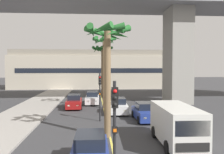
{
  "coord_description": "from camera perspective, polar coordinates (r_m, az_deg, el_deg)",
  "views": [
    {
      "loc": [
        -1.02,
        -0.11,
        4.71
      ],
      "look_at": [
        0.0,
        14.0,
        4.13
      ],
      "focal_mm": 38.49,
      "sensor_mm": 36.0,
      "label": 1
    }
  ],
  "objects": [
    {
      "name": "lane_stripe_center",
      "position": [
        24.59,
        -1.7,
        -8.67
      ],
      "size": [
        0.14,
        56.0,
        0.01
      ],
      "primitive_type": "cube",
      "color": "#DBCC4C",
      "rests_on": "ground"
    },
    {
      "name": "car_queue_fourth",
      "position": [
        30.88,
        -4.67,
        -5.07
      ],
      "size": [
        1.9,
        4.13,
        1.56
      ],
      "color": "white",
      "rests_on": "ground"
    },
    {
      "name": "pier_building_backdrop",
      "position": [
        54.56,
        -3.07,
        1.78
      ],
      "size": [
        38.72,
        8.04,
        8.44
      ],
      "color": "#BCB29E",
      "rests_on": "ground"
    },
    {
      "name": "bridge_overpass",
      "position": [
        32.3,
        -0.57,
        17.32
      ],
      "size": [
        70.47,
        8.0,
        16.57
      ],
      "color": "gray",
      "rests_on": "ground"
    },
    {
      "name": "car_queue_front",
      "position": [
        21.71,
        7.8,
        -8.25
      ],
      "size": [
        1.9,
        4.14,
        1.56
      ],
      "color": "navy",
      "rests_on": "ground"
    },
    {
      "name": "car_queue_third",
      "position": [
        11.88,
        -5.22,
        -17.28
      ],
      "size": [
        1.86,
        4.11,
        1.56
      ],
      "color": "navy",
      "rests_on": "ground"
    },
    {
      "name": "traffic_light_median_near",
      "position": [
        9.02,
        0.64,
        -10.44
      ],
      "size": [
        0.24,
        0.37,
        4.2
      ],
      "color": "black",
      "rests_on": "ground"
    },
    {
      "name": "palm_tree_far_median",
      "position": [
        27.48,
        -1.87,
        6.44
      ],
      "size": [
        2.78,
        2.88,
        8.28
      ],
      "color": "brown",
      "rests_on": "ground"
    },
    {
      "name": "car_queue_second",
      "position": [
        27.99,
        -8.99,
        -5.86
      ],
      "size": [
        1.95,
        4.16,
        1.56
      ],
      "color": "maroon",
      "rests_on": "ground"
    },
    {
      "name": "palm_tree_mid_median",
      "position": [
        38.31,
        -2.35,
        5.49
      ],
      "size": [
        3.41,
        3.43,
        8.13
      ],
      "color": "brown",
      "rests_on": "ground"
    },
    {
      "name": "car_queue_fifth",
      "position": [
        24.73,
        1.53,
        -6.92
      ],
      "size": [
        1.93,
        4.15,
        1.56
      ],
      "color": "white",
      "rests_on": "ground"
    },
    {
      "name": "palm_tree_near_median",
      "position": [
        16.05,
        -1.03,
        7.08
      ],
      "size": [
        3.22,
        3.25,
        7.6
      ],
      "color": "brown",
      "rests_on": "ground"
    },
    {
      "name": "traffic_light_median_far",
      "position": [
        20.79,
        -2.9,
        -3.15
      ],
      "size": [
        0.24,
        0.37,
        4.2
      ],
      "color": "black",
      "rests_on": "ground"
    },
    {
      "name": "delivery_van",
      "position": [
        15.23,
        14.97,
        -10.71
      ],
      "size": [
        2.23,
        5.28,
        2.36
      ],
      "color": "silver",
      "rests_on": "ground"
    }
  ]
}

